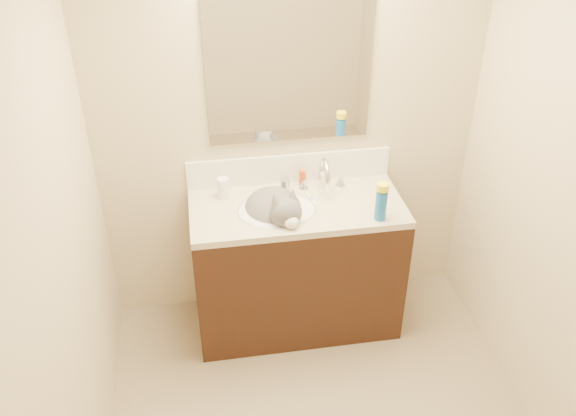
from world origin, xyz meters
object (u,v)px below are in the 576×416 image
object	(u,v)px
cat	(276,212)
pill_bottle	(223,188)
amber_bottle	(302,178)
spray_can	(381,205)
basin	(277,221)
silver_jar	(285,184)
vanity_cabinet	(297,268)
faucet	(324,177)

from	to	relation	value
cat	pill_bottle	distance (m)	0.34
amber_bottle	spray_can	distance (m)	0.55
cat	spray_can	size ratio (longest dim) A/B	2.88
basin	silver_jar	size ratio (longest dim) A/B	7.11
basin	amber_bottle	distance (m)	0.33
vanity_cabinet	cat	xyz separation A→B (m)	(-0.12, -0.02, 0.43)
pill_bottle	spray_can	size ratio (longest dim) A/B	0.70
vanity_cabinet	basin	bearing A→B (deg)	-165.96
cat	silver_jar	world-z (taller)	cat
basin	amber_bottle	bearing A→B (deg)	52.12
faucet	amber_bottle	world-z (taller)	faucet
cat	pill_bottle	xyz separation A→B (m)	(-0.28, 0.17, 0.08)
faucet	basin	bearing A→B (deg)	-150.88
silver_jar	amber_bottle	bearing A→B (deg)	11.77
faucet	silver_jar	world-z (taller)	faucet
vanity_cabinet	faucet	size ratio (longest dim) A/B	4.29
faucet	vanity_cabinet	bearing A→B (deg)	-142.71
amber_bottle	spray_can	bearing A→B (deg)	-50.20
vanity_cabinet	faucet	bearing A→B (deg)	37.29
basin	silver_jar	distance (m)	0.26
basin	pill_bottle	xyz separation A→B (m)	(-0.28, 0.18, 0.13)
faucet	silver_jar	xyz separation A→B (m)	(-0.22, 0.05, -0.05)
pill_bottle	silver_jar	size ratio (longest dim) A/B	1.91
cat	silver_jar	size ratio (longest dim) A/B	7.82
vanity_cabinet	silver_jar	bearing A→B (deg)	101.58
vanity_cabinet	basin	world-z (taller)	basin
amber_bottle	spray_can	world-z (taller)	spray_can
faucet	pill_bottle	xyz separation A→B (m)	(-0.58, 0.02, -0.03)
faucet	amber_bottle	bearing A→B (deg)	145.68
faucet	amber_bottle	xyz separation A→B (m)	(-0.11, 0.08, -0.04)
cat	pill_bottle	world-z (taller)	cat
cat	silver_jar	distance (m)	0.23
vanity_cabinet	spray_can	xyz separation A→B (m)	(0.42, -0.20, 0.54)
cat	pill_bottle	bearing A→B (deg)	132.01
faucet	pill_bottle	bearing A→B (deg)	178.23
cat	silver_jar	xyz separation A→B (m)	(0.08, 0.21, 0.05)
vanity_cabinet	silver_jar	distance (m)	0.52
faucet	amber_bottle	size ratio (longest dim) A/B	2.88
vanity_cabinet	amber_bottle	bearing A→B (deg)	72.05
faucet	amber_bottle	distance (m)	0.14
cat	amber_bottle	size ratio (longest dim) A/B	5.09
basin	faucet	xyz separation A→B (m)	(0.30, 0.17, 0.16)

